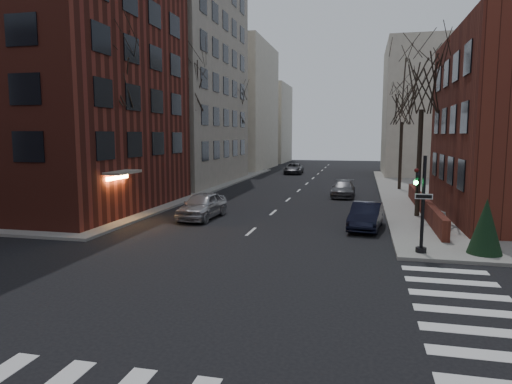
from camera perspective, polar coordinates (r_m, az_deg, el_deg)
ground at (r=12.90m, az=-13.98°, el=-15.81°), size 160.00×160.00×0.00m
sidewalk_far_left at (r=53.47m, az=-27.13°, el=1.11°), size 44.00×44.00×0.15m
building_left_brick at (r=34.48m, az=-25.25°, el=13.18°), size 15.00×15.00×18.00m
building_left_tan at (r=50.71m, az=-14.08°, el=17.20°), size 18.00×18.00×28.00m
low_wall_right at (r=30.07m, az=20.23°, el=-1.57°), size 0.35×16.00×1.00m
building_distant_la at (r=68.78m, az=-4.28°, el=10.50°), size 14.00×16.00×18.00m
building_distant_ra at (r=61.33m, az=22.37°, el=9.45°), size 14.00×14.00×16.00m
building_distant_lb at (r=84.60m, az=0.54°, el=8.53°), size 10.00×12.00×14.00m
traffic_signal at (r=19.90m, az=19.94°, el=-2.17°), size 0.76×0.44×4.00m
tree_left_a at (r=28.62m, az=-17.53°, el=13.83°), size 4.18×4.18×10.26m
tree_left_b at (r=39.43m, az=-8.42°, el=12.81°), size 4.40×4.40×10.80m
tree_left_c at (r=52.61m, az=-2.69°, el=10.48°), size 3.96×3.96×9.72m
tree_right_a at (r=28.87m, az=20.11°, el=12.79°), size 3.96×3.96×9.72m
tree_right_b at (r=42.72m, az=17.84°, el=10.32°), size 3.74×3.74×9.18m
streetlamp_near at (r=35.31m, az=-9.76°, el=5.85°), size 0.36×0.36×6.28m
streetlamp_far at (r=54.29m, az=-1.48°, el=6.38°), size 0.36×0.36×6.28m
parked_sedan at (r=24.93m, az=13.59°, el=-2.94°), size 1.97×4.39×1.40m
car_lane_silver at (r=27.46m, az=-6.75°, el=-1.68°), size 2.07×4.70×1.57m
car_lane_gray at (r=37.47m, az=10.85°, el=0.38°), size 1.88×4.46×1.28m
car_lane_far at (r=58.84m, az=4.73°, el=2.94°), size 2.50×4.98×1.35m
sandwich_board at (r=25.15m, az=22.08°, el=-3.33°), size 0.54×0.67×0.97m
evergreen_shrub at (r=20.82m, az=26.79°, el=-3.84°), size 1.77×1.77×2.28m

